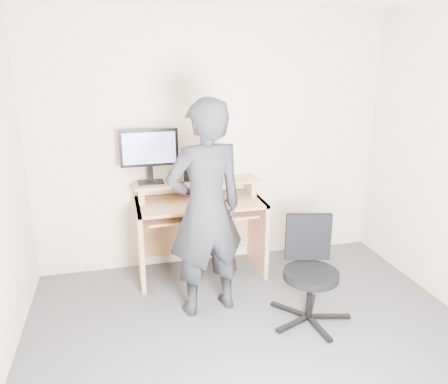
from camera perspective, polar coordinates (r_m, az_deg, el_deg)
name	(u,v)px	position (r m, az deg, el deg)	size (l,w,h in m)	color
ground	(269,364)	(3.30, 5.85, -21.42)	(3.50, 3.50, 0.00)	#515156
back_wall	(213,142)	(4.34, -1.40, 6.51)	(3.50, 0.02, 2.50)	beige
desk	(199,218)	(4.28, -3.31, -3.44)	(1.20, 0.60, 0.91)	tan
monitor	(149,151)	(4.13, -9.74, 5.27)	(0.54, 0.15, 0.51)	black
external_drive	(187,170)	(4.23, -4.83, 2.86)	(0.07, 0.13, 0.20)	black
travel_mug	(207,171)	(4.25, -2.28, 2.71)	(0.07, 0.07, 0.16)	#ACACB1
smartphone	(220,180)	(4.23, -0.53, 1.58)	(0.07, 0.13, 0.01)	black
charger	(170,183)	(4.13, -7.09, 1.24)	(0.04, 0.04, 0.04)	black
headphones	(176,180)	(4.26, -6.26, 1.62)	(0.16, 0.16, 0.02)	silver
keyboard	(207,212)	(4.09, -2.22, -2.64)	(0.46, 0.18, 0.03)	black
mouse	(230,200)	(4.10, 0.76, -1.09)	(0.10, 0.06, 0.04)	black
office_chair	(310,266)	(3.61, 11.13, -9.49)	(0.66, 0.64, 0.83)	black
person	(206,210)	(3.48, -2.41, -2.38)	(0.65, 0.43, 1.78)	black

